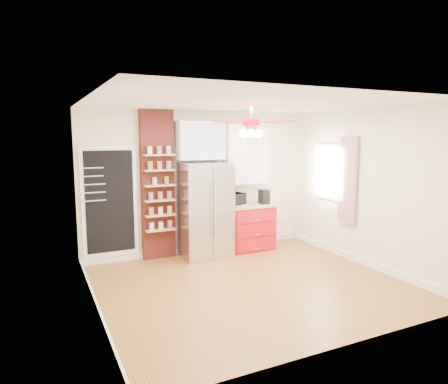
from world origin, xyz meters
name	(u,v)px	position (x,y,z in m)	size (l,w,h in m)	color
floor	(250,284)	(0.00, 0.00, 0.00)	(4.50, 4.50, 0.00)	#9A5F27
ceiling	(251,103)	(0.00, 0.00, 2.70)	(4.50, 4.50, 0.00)	white
wall_back	(199,182)	(0.00, 2.00, 1.35)	(4.50, 0.02, 2.70)	#F0E3C1
wall_front	(346,224)	(0.00, -2.00, 1.35)	(4.50, 0.02, 2.70)	#F0E3C1
wall_left	(91,209)	(-2.25, 0.00, 1.35)	(0.02, 4.00, 2.70)	#F0E3C1
wall_right	(365,188)	(2.25, 0.00, 1.35)	(0.02, 4.00, 2.70)	#F0E3C1
chalkboard	(110,202)	(-1.70, 1.96, 1.10)	(0.95, 0.05, 1.95)	white
brick_pillar	(158,185)	(-0.85, 1.92, 1.35)	(0.60, 0.16, 2.70)	maroon
fridge	(205,210)	(-0.05, 1.63, 0.88)	(0.90, 0.70, 1.75)	silver
upper_glass_cabinet	(200,140)	(-0.05, 1.82, 2.15)	(0.90, 0.35, 0.70)	white
red_cabinet	(249,227)	(0.92, 1.68, 0.45)	(0.94, 0.64, 0.90)	#AF1314
upper_shelf_unit	(245,154)	(0.92, 1.85, 1.88)	(0.90, 0.30, 1.15)	white
window	(330,172)	(2.23, 0.90, 1.55)	(0.04, 0.75, 1.05)	white
curtain	(348,180)	(2.18, 0.35, 1.45)	(0.06, 0.40, 1.55)	#B21725
ceiling_fan	(251,123)	(0.00, 0.00, 2.42)	(1.40, 1.40, 0.44)	silver
toaster_oven	(235,199)	(0.65, 1.78, 1.01)	(0.40, 0.27, 0.22)	black
coffee_maker	(264,197)	(1.22, 1.62, 1.04)	(0.16, 0.20, 0.28)	black
canister_left	(268,200)	(1.29, 1.59, 0.97)	(0.09, 0.09, 0.14)	#A30929
canister_right	(264,199)	(1.29, 1.74, 0.96)	(0.09, 0.09, 0.13)	#B60B0A
pantry_jar_oats	(155,181)	(-0.94, 1.80, 1.43)	(0.08, 0.08, 0.12)	#C5B096
pantry_jar_beans	(166,181)	(-0.72, 1.79, 1.43)	(0.08, 0.08, 0.12)	#92674A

